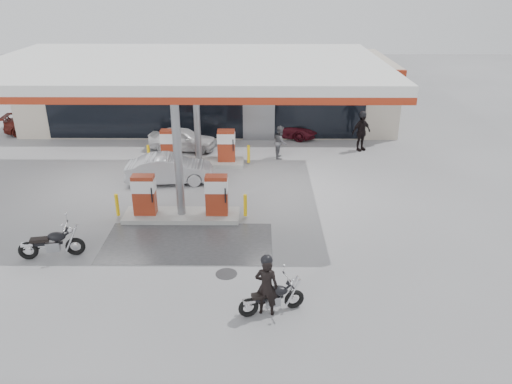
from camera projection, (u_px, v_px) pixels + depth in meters
ground at (174, 243)px, 17.79m from camera, size 90.00×90.00×0.00m
wet_patch at (188, 243)px, 17.79m from camera, size 6.00×3.00×0.00m
drain_cover at (226, 274)px, 15.95m from camera, size 0.70×0.70×0.01m
store_building at (212, 90)px, 31.56m from camera, size 22.00×8.22×4.00m
canopy at (185, 68)px, 20.24m from camera, size 16.00×10.02×5.51m
pump_island_near at (181, 201)px, 19.34m from camera, size 5.14×1.30×1.78m
pump_island_far at (198, 151)px, 24.83m from camera, size 5.14×1.30×1.78m
main_motorcycle at (273, 299)px, 14.00m from camera, size 1.90×0.86×1.00m
biker_main at (266, 287)px, 13.77m from camera, size 0.71×0.52×1.78m
parked_motorcycle at (52, 244)px, 16.72m from camera, size 2.15×0.82×1.11m
sedan_white at (182, 139)px, 26.89m from camera, size 3.78×1.96×1.23m
attendant at (280, 142)px, 25.66m from camera, size 0.66×0.84×1.70m
hatchback_silver at (170, 169)px, 22.66m from camera, size 4.04×1.73×1.29m
parked_car_left at (41, 124)px, 29.66m from camera, size 4.26×2.13×1.19m
parked_car_right at (284, 127)px, 29.21m from camera, size 4.43×3.14×1.12m
biker_walking at (361, 132)px, 26.66m from camera, size 1.28×1.02×2.03m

